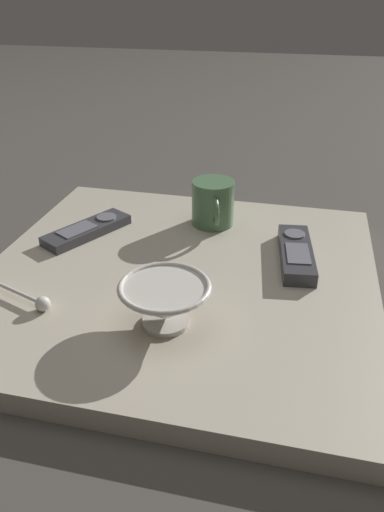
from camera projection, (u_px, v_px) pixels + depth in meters
The scene contains 7 objects.
ground_plane at pixel (179, 289), 0.85m from camera, with size 6.00×6.00×0.00m, color #47423D.
table at pixel (179, 280), 0.85m from camera, with size 0.66×0.64×0.04m.
cereal_bowl at pixel (165, 302), 0.69m from camera, with size 0.13×0.13×0.07m.
coffee_mug at pixel (213, 203), 0.98m from camera, with size 0.08×0.11×0.09m.
teaspoon at pixel (36, 301), 0.74m from camera, with size 0.12×0.05×0.02m.
tv_remote_near at pixel (296, 253), 0.87m from camera, with size 0.08×0.19×0.03m.
tv_remote_far at pixel (87, 230), 0.95m from camera, with size 0.13×0.18×0.02m.
Camera 1 is at (-0.18, 0.69, 0.47)m, focal length 34.55 mm.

